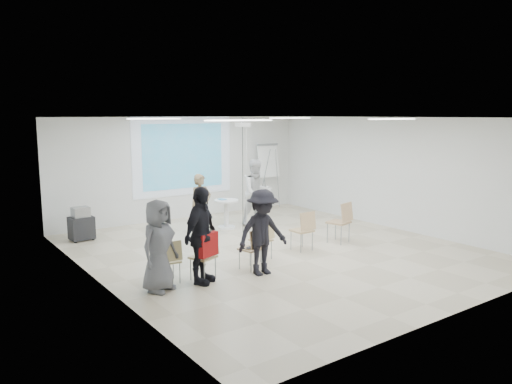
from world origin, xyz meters
TOP-DOWN VIEW (x-y plane):
  - floor at (0.00, 0.00)m, footprint 8.00×9.00m
  - ceiling at (0.00, 0.00)m, footprint 8.00×9.00m
  - wall_back at (0.00, 4.55)m, footprint 8.00×0.10m
  - wall_left at (-4.05, 0.00)m, footprint 0.10×9.00m
  - wall_right at (4.05, 0.00)m, footprint 0.10×9.00m
  - projection_halo at (0.00, 4.49)m, footprint 3.20×0.01m
  - projection_image at (0.00, 4.47)m, footprint 2.60×0.01m
  - pedestal_table at (0.27, 2.56)m, footprint 0.68×0.68m
  - player_left at (-0.74, 2.16)m, footprint 0.68×0.47m
  - player_right at (1.21, 2.45)m, footprint 1.07×0.90m
  - controller_left at (-0.56, 2.41)m, footprint 0.05×0.13m
  - controller_right at (1.03, 2.70)m, footprint 0.06×0.13m
  - chair_far_left at (-2.95, -0.63)m, footprint 0.40×0.43m
  - chair_left_mid at (-2.33, -0.86)m, footprint 0.54×0.56m
  - chair_left_inner at (-1.25, -0.86)m, footprint 0.47×0.49m
  - chair_center at (-0.66, -0.40)m, footprint 0.44×0.47m
  - chair_right_inner at (0.49, -0.38)m, footprint 0.43×0.46m
  - chair_right_far at (1.69, -0.37)m, footprint 0.58×0.60m
  - red_jacket at (-2.35, -1.01)m, footprint 0.46×0.26m
  - laptop at (-1.26, -0.77)m, footprint 0.35×0.28m
  - audience_left at (-2.48, -0.94)m, footprint 1.39×1.26m
  - audience_mid at (-1.26, -1.18)m, footprint 1.25×0.71m
  - audience_outer at (-3.27, -0.87)m, footprint 1.06×0.92m
  - flipchart_easel at (2.91, 4.19)m, footprint 0.92×0.69m
  - av_cart at (-3.32, 3.55)m, footprint 0.58×0.48m
  - ceiling_projector at (0.10, 1.49)m, footprint 0.30×0.25m
  - fluor_panel_nw at (-2.00, 2.00)m, footprint 1.20×0.30m
  - fluor_panel_ne at (2.00, 2.00)m, footprint 1.20×0.30m
  - fluor_panel_sw at (-2.00, -1.50)m, footprint 1.20×0.30m
  - fluor_panel_se at (2.00, -1.50)m, footprint 1.20×0.30m

SIDE VIEW (x-z plane):
  - floor at x=0.00m, z-range -0.10..0.00m
  - av_cart at x=-3.32m, z-range -0.03..0.79m
  - laptop at x=-1.26m, z-range 0.44..0.46m
  - pedestal_table at x=0.27m, z-range 0.04..0.86m
  - chair_far_left at x=-2.95m, z-range 0.07..0.89m
  - chair_center at x=-0.66m, z-range 0.08..0.91m
  - chair_left_inner at x=-1.25m, z-range 0.08..0.91m
  - chair_left_mid at x=-2.33m, z-range 0.08..0.95m
  - chair_right_inner at x=0.49m, z-range 0.08..1.00m
  - chair_right_far at x=1.69m, z-range 0.09..1.09m
  - red_jacket at x=-2.35m, z-range 0.50..0.94m
  - player_left at x=-0.74m, z-range 0.00..1.81m
  - audience_outer at x=-3.27m, z-range 0.00..1.83m
  - audience_mid at x=-1.26m, z-range 0.00..1.89m
  - player_right at x=1.21m, z-range 0.00..2.03m
  - audience_left at x=-2.48m, z-range 0.00..2.05m
  - controller_left at x=-0.56m, z-range 1.17..1.21m
  - controller_right at x=1.03m, z-range 1.35..1.39m
  - wall_back at x=0.00m, z-range 0.00..3.00m
  - wall_left at x=-4.05m, z-range 0.00..3.00m
  - wall_right at x=4.05m, z-range 0.00..3.00m
  - flipchart_easel at x=2.91m, z-range 0.51..2.64m
  - projection_halo at x=0.00m, z-range 0.70..3.00m
  - projection_image at x=0.00m, z-range 0.90..2.80m
  - ceiling_projector at x=0.10m, z-range 1.19..4.19m
  - fluor_panel_nw at x=-2.00m, z-range 2.96..2.98m
  - fluor_panel_ne at x=2.00m, z-range 2.96..2.98m
  - fluor_panel_sw at x=-2.00m, z-range 2.96..2.98m
  - fluor_panel_se at x=2.00m, z-range 2.96..2.98m
  - ceiling at x=0.00m, z-range 3.00..3.10m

